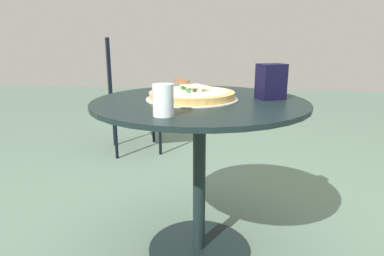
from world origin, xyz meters
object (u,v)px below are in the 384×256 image
object	(u,v)px
pizza_on_tray	(192,95)
napkin_dispenser	(271,82)
drinking_cup	(163,100)
pizza_server	(188,83)
patio_chair_near	(124,88)
patio_table	(199,141)

from	to	relation	value
pizza_on_tray	napkin_dispenser	bearing A→B (deg)	-171.40
drinking_cup	pizza_server	bearing A→B (deg)	-94.29
drinking_cup	patio_chair_near	world-z (taller)	patio_chair_near
pizza_server	pizza_on_tray	bearing A→B (deg)	113.62
pizza_server	napkin_dispenser	world-z (taller)	napkin_dispenser
patio_table	napkin_dispenser	world-z (taller)	napkin_dispenser
pizza_server	patio_table	bearing A→B (deg)	128.94
pizza_on_tray	napkin_dispenser	xyz separation A→B (m)	(-0.31, -0.05, 0.05)
patio_table	pizza_server	size ratio (longest dim) A/B	4.32
patio_table	pizza_on_tray	xyz separation A→B (m)	(0.03, -0.01, 0.19)
pizza_server	drinking_cup	size ratio (longest dim) A/B	1.96
pizza_server	patio_chair_near	xyz separation A→B (m)	(0.69, -1.23, -0.20)
patio_table	pizza_server	distance (m)	0.24
pizza_server	napkin_dispenser	xyz separation A→B (m)	(-0.34, 0.01, 0.01)
pizza_server	patio_chair_near	world-z (taller)	patio_chair_near
pizza_on_tray	drinking_cup	world-z (taller)	drinking_cup
drinking_cup	patio_chair_near	xyz separation A→B (m)	(0.66, -1.60, -0.20)
drinking_cup	napkin_dispenser	size ratio (longest dim) A/B	0.72
pizza_on_tray	napkin_dispenser	size ratio (longest dim) A/B	2.64
pizza_server	patio_chair_near	bearing A→B (deg)	-60.74
patio_table	patio_chair_near	world-z (taller)	patio_chair_near
patio_chair_near	drinking_cup	bearing A→B (deg)	112.55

